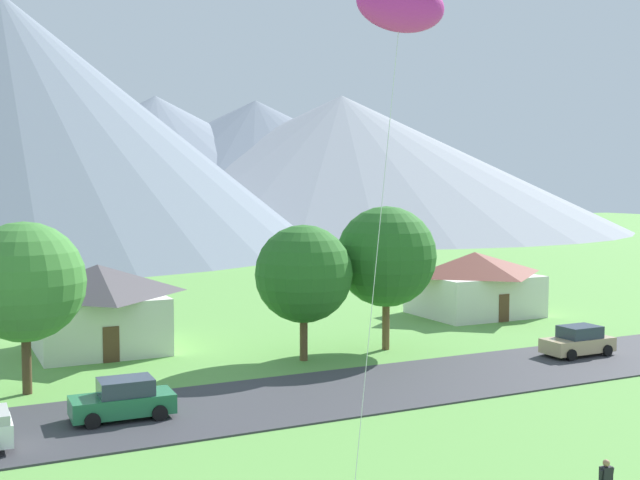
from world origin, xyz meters
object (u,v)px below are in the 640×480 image
(tree_near_left, at_px, (25,282))
(parked_car_green_mid_west, at_px, (123,400))
(kite_flyer_with_kite, at_px, (401,13))
(tree_center, at_px, (304,274))
(house_left_center, at_px, (474,282))
(house_leftmost, at_px, (98,306))
(parked_car_tan_west_end, at_px, (578,341))
(tree_left_of_center, at_px, (386,257))

(tree_near_left, relative_size, parked_car_green_mid_west, 1.91)
(parked_car_green_mid_west, bearing_deg, kite_flyer_with_kite, -66.34)
(tree_center, distance_m, kite_flyer_with_kite, 22.70)
(tree_near_left, bearing_deg, house_left_center, 15.50)
(house_leftmost, xyz_separation_m, tree_center, (9.77, -7.82, 2.22))
(parked_car_tan_west_end, bearing_deg, tree_center, 157.55)
(tree_near_left, height_order, tree_center, tree_near_left)
(house_left_center, xyz_separation_m, tree_center, (-18.06, -8.36, 2.40))
(tree_left_of_center, bearing_deg, house_left_center, 32.30)
(tree_left_of_center, distance_m, parked_car_green_mid_west, 19.21)
(house_left_center, distance_m, parked_car_green_mid_west, 33.28)
(house_left_center, xyz_separation_m, tree_left_of_center, (-12.43, -7.86, 3.10))
(house_leftmost, distance_m, tree_near_left, 10.17)
(kite_flyer_with_kite, bearing_deg, parked_car_green_mid_west, 113.66)
(house_left_center, height_order, parked_car_green_mid_west, house_left_center)
(house_leftmost, bearing_deg, parked_car_green_mid_west, -96.63)
(house_leftmost, height_order, house_left_center, house_leftmost)
(tree_left_of_center, height_order, parked_car_tan_west_end, tree_left_of_center)
(house_left_center, distance_m, parked_car_tan_west_end, 14.88)
(parked_car_green_mid_west, bearing_deg, tree_left_of_center, 23.34)
(house_leftmost, distance_m, house_left_center, 27.84)
(parked_car_tan_west_end, distance_m, kite_flyer_with_kite, 28.19)
(tree_near_left, bearing_deg, parked_car_tan_west_end, -10.29)
(tree_near_left, height_order, kite_flyer_with_kite, kite_flyer_with_kite)
(parked_car_green_mid_west, bearing_deg, house_leftmost, 83.37)
(kite_flyer_with_kite, bearing_deg, house_left_center, 49.30)
(parked_car_green_mid_west, height_order, kite_flyer_with_kite, kite_flyer_with_kite)
(tree_left_of_center, relative_size, tree_center, 1.13)
(kite_flyer_with_kite, bearing_deg, tree_near_left, 114.81)
(house_leftmost, bearing_deg, parked_car_tan_west_end, -29.63)
(house_leftmost, relative_size, parked_car_tan_west_end, 1.85)
(house_left_center, relative_size, parked_car_tan_west_end, 2.13)
(house_leftmost, distance_m, tree_center, 12.71)
(house_left_center, bearing_deg, kite_flyer_with_kite, -130.70)
(house_leftmost, height_order, tree_near_left, tree_near_left)
(parked_car_tan_west_end, bearing_deg, house_leftmost, 150.37)
(tree_left_of_center, relative_size, parked_car_tan_west_end, 2.04)
(tree_left_of_center, bearing_deg, tree_near_left, -176.59)
(house_left_center, bearing_deg, tree_near_left, -164.50)
(house_leftmost, relative_size, tree_left_of_center, 0.91)
(tree_center, bearing_deg, house_leftmost, 141.34)
(tree_left_of_center, relative_size, kite_flyer_with_kite, 0.53)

